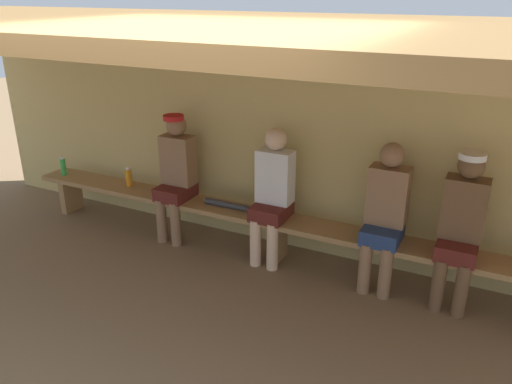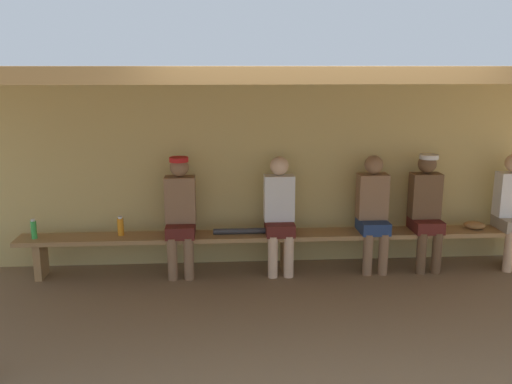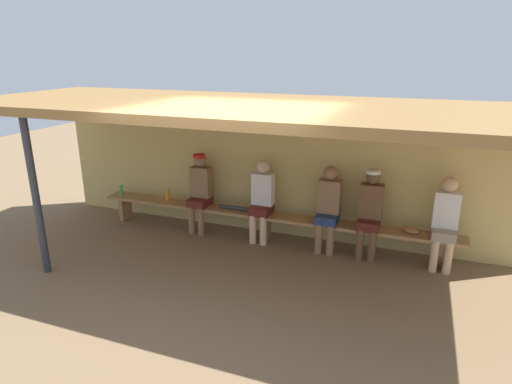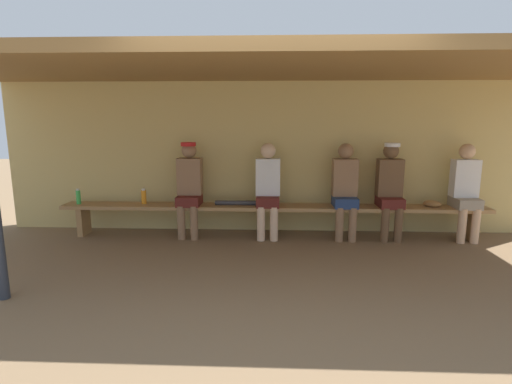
# 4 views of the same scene
# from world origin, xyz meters

# --- Properties ---
(ground_plane) EXTENTS (24.00, 24.00, 0.00)m
(ground_plane) POSITION_xyz_m (0.00, 0.00, 0.00)
(ground_plane) COLOR brown
(back_wall) EXTENTS (8.00, 0.20, 2.20)m
(back_wall) POSITION_xyz_m (0.00, 2.00, 1.10)
(back_wall) COLOR tan
(back_wall) RESTS_ON ground
(dugout_roof) EXTENTS (8.00, 2.80, 0.12)m
(dugout_roof) POSITION_xyz_m (0.00, 0.70, 2.26)
(dugout_roof) COLOR olive
(dugout_roof) RESTS_ON back_wall
(support_post) EXTENTS (0.10, 0.10, 2.20)m
(support_post) POSITION_xyz_m (-2.53, -0.55, 1.10)
(support_post) COLOR #2D333D
(support_post) RESTS_ON ground
(bench) EXTENTS (6.00, 0.36, 0.46)m
(bench) POSITION_xyz_m (0.00, 1.55, 0.39)
(bench) COLOR #9E7547
(bench) RESTS_ON ground
(player_with_sunglasses) EXTENTS (0.34, 0.42, 1.34)m
(player_with_sunglasses) POSITION_xyz_m (1.01, 1.55, 0.73)
(player_with_sunglasses) COLOR navy
(player_with_sunglasses) RESTS_ON ground
(player_shirtless_tan) EXTENTS (0.34, 0.42, 1.34)m
(player_shirtless_tan) POSITION_xyz_m (-0.07, 1.55, 0.73)
(player_shirtless_tan) COLOR #591E19
(player_shirtless_tan) RESTS_ON ground
(player_middle) EXTENTS (0.34, 0.42, 1.34)m
(player_middle) POSITION_xyz_m (-1.18, 1.55, 0.75)
(player_middle) COLOR #591E19
(player_middle) RESTS_ON ground
(player_rightmost) EXTENTS (0.34, 0.42, 1.34)m
(player_rightmost) POSITION_xyz_m (2.66, 1.55, 0.73)
(player_rightmost) COLOR gray
(player_rightmost) RESTS_ON ground
(player_in_blue) EXTENTS (0.34, 0.42, 1.34)m
(player_in_blue) POSITION_xyz_m (1.63, 1.55, 0.75)
(player_in_blue) COLOR #591E19
(player_in_blue) RESTS_ON ground
(water_bottle_blue) EXTENTS (0.06, 0.06, 0.22)m
(water_bottle_blue) POSITION_xyz_m (-2.79, 1.53, 0.57)
(water_bottle_blue) COLOR green
(water_bottle_blue) RESTS_ON bench
(water_bottle_orange) EXTENTS (0.07, 0.07, 0.22)m
(water_bottle_orange) POSITION_xyz_m (-1.86, 1.59, 0.56)
(water_bottle_orange) COLOR orange
(water_bottle_orange) RESTS_ON bench
(baseball_glove_worn) EXTENTS (0.29, 0.26, 0.09)m
(baseball_glove_worn) POSITION_xyz_m (2.22, 1.56, 0.51)
(baseball_glove_worn) COLOR olive
(baseball_glove_worn) RESTS_ON bench
(baseball_bat) EXTENTS (0.76, 0.07, 0.07)m
(baseball_bat) POSITION_xyz_m (-0.44, 1.55, 0.49)
(baseball_bat) COLOR #333338
(baseball_bat) RESTS_ON bench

